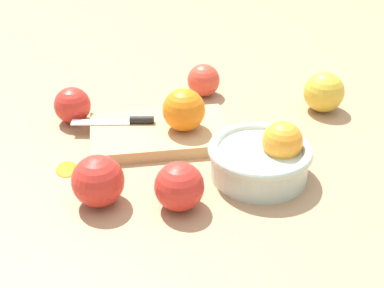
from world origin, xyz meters
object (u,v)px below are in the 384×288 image
at_px(bowl, 263,157).
at_px(apple_front_center, 205,80).
at_px(knife, 124,121).
at_px(apple_back_center, 179,186).
at_px(cutting_board, 160,133).
at_px(orange_on_board, 184,110).
at_px(apple_back_right, 98,181).
at_px(apple_front_right, 72,105).
at_px(apple_front_left, 324,92).

distance_m(bowl, apple_front_center, 0.32).
xyz_separation_m(knife, apple_back_center, (-0.12, 0.22, 0.01)).
xyz_separation_m(cutting_board, orange_on_board, (-0.05, 0.00, 0.05)).
relative_size(cutting_board, apple_back_right, 3.16).
height_order(apple_front_right, apple_back_center, apple_back_center).
xyz_separation_m(bowl, apple_front_center, (0.11, -0.30, -0.00)).
height_order(apple_front_left, apple_front_center, apple_front_left).
xyz_separation_m(bowl, knife, (0.25, -0.13, -0.01)).
distance_m(bowl, orange_on_board, 0.18).
bearing_deg(apple_front_left, apple_front_center, -12.79).
relative_size(knife, apple_front_right, 2.19).
bearing_deg(bowl, apple_front_left, -118.33).
bearing_deg(apple_front_center, bowl, 109.47).
bearing_deg(apple_front_left, cutting_board, 23.24).
xyz_separation_m(cutting_board, apple_front_right, (0.18, -0.05, 0.02)).
bearing_deg(apple_back_center, apple_back_right, -1.23).
distance_m(knife, apple_front_left, 0.40).
bearing_deg(apple_front_center, orange_on_board, 80.94).
bearing_deg(orange_on_board, apple_front_center, -99.06).
bearing_deg(apple_front_right, cutting_board, 162.94).
bearing_deg(apple_front_right, apple_front_center, -151.52).
bearing_deg(knife, apple_back_right, 89.84).
height_order(orange_on_board, apple_back_center, orange_on_board).
distance_m(bowl, apple_front_right, 0.40).
xyz_separation_m(apple_front_right, apple_back_center, (-0.23, 0.26, 0.00)).
bearing_deg(apple_front_center, apple_back_right, 69.83).
bearing_deg(bowl, apple_back_center, 35.78).
bearing_deg(knife, apple_front_right, -20.31).
bearing_deg(bowl, cutting_board, -31.65).
bearing_deg(apple_back_right, apple_front_right, -67.27).
bearing_deg(apple_back_right, apple_front_center, -110.17).
height_order(bowl, apple_back_right, bowl).
distance_m(apple_front_left, apple_front_center, 0.25).
relative_size(orange_on_board, apple_front_left, 0.96).
xyz_separation_m(orange_on_board, knife, (0.11, -0.01, -0.03)).
xyz_separation_m(bowl, apple_front_left, (-0.13, -0.25, 0.00)).
height_order(knife, apple_back_center, apple_back_center).
xyz_separation_m(apple_front_right, apple_front_center, (-0.25, -0.14, -0.00)).
bearing_deg(apple_front_left, apple_back_center, 52.44).
height_order(cutting_board, apple_back_center, apple_back_center).
xyz_separation_m(bowl, apple_front_right, (0.36, -0.17, -0.00)).
bearing_deg(apple_front_left, apple_back_right, 41.26).
distance_m(orange_on_board, apple_front_center, 0.20).
height_order(cutting_board, knife, knife).
bearing_deg(cutting_board, apple_front_right, -17.06).
distance_m(bowl, knife, 0.28).
relative_size(orange_on_board, apple_front_right, 1.10).
bearing_deg(bowl, orange_on_board, -39.24).
bearing_deg(apple_front_center, apple_front_left, 167.21).
bearing_deg(apple_back_right, cutting_board, -108.83).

